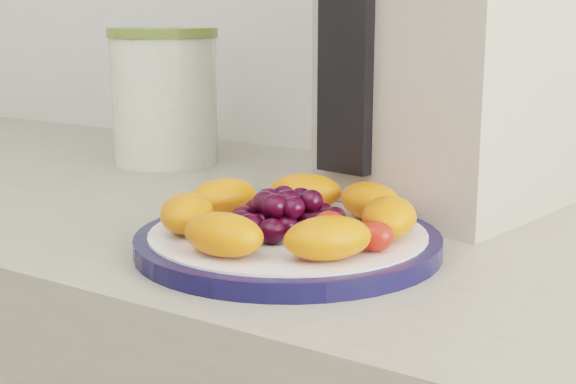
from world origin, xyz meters
The scene contains 7 objects.
plate_rim centered at (0.09, 1.06, 0.91)m, with size 0.25×0.25×0.01m, color #0F1039.
plate_face centered at (0.09, 1.06, 0.91)m, with size 0.23×0.23×0.02m, color white.
canister centered at (-0.27, 1.31, 0.98)m, with size 0.14×0.14×0.16m, color #4E6616.
canister_lid centered at (-0.27, 1.31, 1.07)m, with size 0.14×0.14×0.01m, color olive.
appliance_body centered at (0.14, 1.30, 1.06)m, with size 0.18×0.26×0.32m, color #B2A898.
appliance_panel centered at (0.07, 1.18, 1.06)m, with size 0.05×0.02×0.24m, color black.
fruit_plate centered at (0.09, 1.06, 0.93)m, with size 0.22×0.21×0.04m.
Camera 1 is at (0.44, 0.53, 1.09)m, focal length 50.00 mm.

